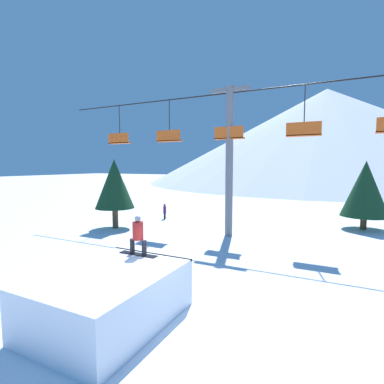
{
  "coord_description": "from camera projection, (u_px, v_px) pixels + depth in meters",
  "views": [
    {
      "loc": [
        4.27,
        -6.89,
        4.37
      ],
      "look_at": [
        -1.35,
        4.23,
        3.24
      ],
      "focal_mm": 28.0,
      "sensor_mm": 36.0,
      "label": 1
    }
  ],
  "objects": [
    {
      "name": "distant_skier",
      "position": [
        165.0,
        211.0,
        24.22
      ],
      "size": [
        0.24,
        0.24,
        1.23
      ],
      "color": "black",
      "rests_on": "ground_plane"
    },
    {
      "name": "chairlift",
      "position": [
        229.0,
        148.0,
        18.08
      ],
      "size": [
        24.86,
        0.46,
        9.04
      ],
      "color": "slate",
      "rests_on": "ground_plane"
    },
    {
      "name": "pine_tree_near",
      "position": [
        115.0,
        184.0,
        20.54
      ],
      "size": [
        2.66,
        2.66,
        4.77
      ],
      "color": "#4C3823",
      "rests_on": "ground_plane"
    },
    {
      "name": "pine_tree_far",
      "position": [
        365.0,
        189.0,
        20.12
      ],
      "size": [
        3.01,
        3.01,
        4.66
      ],
      "color": "#4C3823",
      "rests_on": "ground_plane"
    },
    {
      "name": "mountain_ridge",
      "position": [
        325.0,
        136.0,
        74.11
      ],
      "size": [
        86.81,
        86.81,
        22.93
      ],
      "color": "silver",
      "rests_on": "ground_plane"
    },
    {
      "name": "ground_plane",
      "position": [
        167.0,
        320.0,
        8.44
      ],
      "size": [
        220.0,
        220.0,
        0.0
      ],
      "primitive_type": "plane",
      "color": "white"
    },
    {
      "name": "snow_ramp",
      "position": [
        110.0,
        297.0,
        8.26
      ],
      "size": [
        3.03,
        4.1,
        1.44
      ],
      "color": "white",
      "rests_on": "ground_plane"
    },
    {
      "name": "snowboarder",
      "position": [
        138.0,
        235.0,
        9.73
      ],
      "size": [
        1.37,
        0.35,
        1.3
      ],
      "color": "black",
      "rests_on": "snow_ramp"
    }
  ]
}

